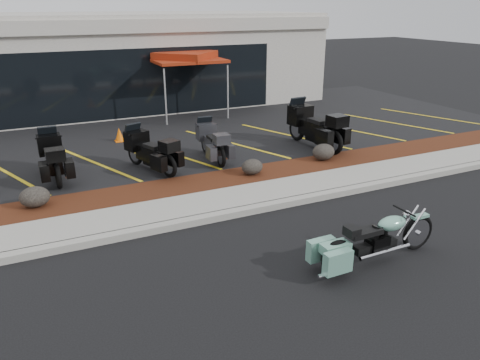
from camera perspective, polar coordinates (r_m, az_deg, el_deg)
ground at (r=9.58m, az=1.17°, el=-6.55°), size 90.00×90.00×0.00m
curb at (r=10.28m, az=-1.06°, el=-4.10°), size 24.00×0.25×0.15m
sidewalk at (r=10.86m, az=-2.58°, el=-2.69°), size 24.00×1.20×0.15m
mulch_bed at (r=11.90m, az=-4.82°, el=-0.59°), size 24.00×1.20×0.16m
upper_lot at (r=16.83m, az=-11.37°, el=5.47°), size 26.00×9.60×0.15m
dealership_building at (r=22.54m, az=-15.85°, el=13.91°), size 18.00×8.16×4.00m
boulder_left at (r=11.28m, az=-23.75°, el=-1.89°), size 0.65×0.54×0.46m
boulder_mid at (r=12.30m, az=1.49°, el=1.62°), size 0.58×0.48×0.41m
boulder_right at (r=13.66m, az=10.15°, el=3.39°), size 0.66×0.55×0.47m
hero_cruiser at (r=9.39m, az=20.90°, el=-5.44°), size 2.65×0.71×0.93m
touring_black_front at (r=13.52m, az=-22.18°, el=3.59°), size 0.85×2.11×1.22m
touring_black_mid at (r=13.28m, az=-12.74°, el=4.28°), size 1.47×2.19×1.19m
touring_grey at (r=14.05m, az=-4.27°, el=5.52°), size 0.86×1.98×1.13m
touring_black_rear at (r=15.43m, az=7.00°, el=7.38°), size 1.19×2.55×1.43m
traffic_cone at (r=15.85m, az=-14.50°, el=5.39°), size 0.34×0.34×0.45m
popup_canopy at (r=18.94m, az=-6.69°, el=14.59°), size 2.91×2.91×2.49m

